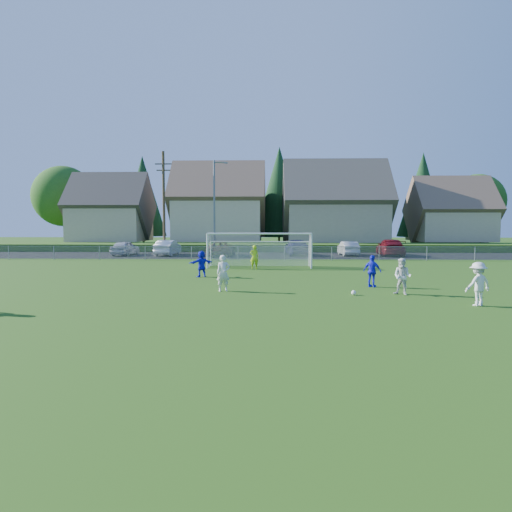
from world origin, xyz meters
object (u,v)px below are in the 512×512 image
at_px(car_c, 221,249).
at_px(player_white_a, 223,273).
at_px(car_f, 348,248).
at_px(soccer_ball, 354,293).
at_px(car_a, 125,248).
at_px(player_blue_a, 372,271).
at_px(car_g, 390,247).
at_px(player_white_c, 478,284).
at_px(goalkeeper, 254,257).
at_px(player_blue_b, 202,264).
at_px(car_b, 168,248).
at_px(car_e, 297,247).
at_px(soccer_goal, 260,245).
at_px(player_white_b, 402,277).

bearing_deg(car_c, player_white_a, 98.88).
relative_size(car_c, car_f, 1.18).
bearing_deg(soccer_ball, car_a, 127.03).
height_order(player_blue_a, car_g, player_blue_a).
relative_size(player_white_c, player_blue_a, 1.06).
relative_size(player_white_c, goalkeeper, 1.03).
bearing_deg(player_white_a, car_f, 54.01).
bearing_deg(goalkeeper, player_blue_b, 50.89).
bearing_deg(car_b, car_a, 4.61).
xyz_separation_m(soccer_ball, car_b, (-13.75, 23.89, 0.64)).
distance_m(car_e, soccer_goal, 12.18).
height_order(car_b, car_f, car_b).
xyz_separation_m(goalkeeper, car_b, (-8.91, 12.68, -0.08)).
xyz_separation_m(player_white_a, car_b, (-7.82, 22.90, -0.11)).
distance_m(player_white_b, car_f, 24.18).
distance_m(player_blue_a, car_f, 21.84).
height_order(player_blue_b, car_a, player_blue_b).
bearing_deg(soccer_goal, player_white_a, -96.98).
bearing_deg(car_e, player_white_c, 94.41).
bearing_deg(player_blue_a, car_c, -27.05).
xyz_separation_m(player_white_c, player_blue_a, (-2.97, 5.01, -0.05)).
height_order(player_white_c, car_b, player_white_c).
xyz_separation_m(car_g, soccer_goal, (-12.41, -11.59, 0.83)).
xyz_separation_m(player_blue_a, car_g, (6.52, 21.62, -0.01)).
relative_size(goalkeeper, car_e, 0.35).
relative_size(player_blue_b, car_a, 0.37).
bearing_deg(player_blue_b, goalkeeper, -151.09).
distance_m(soccer_ball, player_white_c, 5.04).
bearing_deg(car_g, car_b, 6.66).
relative_size(car_b, car_g, 0.83).
bearing_deg(car_f, car_a, -0.41).
relative_size(player_blue_b, car_b, 0.34).
bearing_deg(player_white_c, soccer_goal, -79.03).
height_order(player_white_b, car_e, player_white_b).
distance_m(player_white_c, car_g, 26.87).
distance_m(goalkeeper, car_b, 15.49).
relative_size(player_white_c, car_e, 0.36).
xyz_separation_m(player_blue_b, soccer_goal, (3.29, 6.11, 0.85)).
height_order(car_e, car_f, car_e).
xyz_separation_m(goalkeeper, car_e, (3.67, 13.10, -0.02)).
height_order(player_blue_b, car_f, player_blue_b).
height_order(player_blue_b, soccer_goal, soccer_goal).
height_order(player_white_b, car_a, player_white_b).
distance_m(player_white_b, car_e, 24.38).
height_order(soccer_ball, car_f, car_f).
distance_m(soccer_ball, car_e, 24.35).
bearing_deg(soccer_ball, player_blue_a, 61.88).
xyz_separation_m(player_white_b, car_f, (1.67, 24.12, -0.14)).
bearing_deg(car_g, player_blue_b, 54.23).
relative_size(player_white_a, car_f, 0.41).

